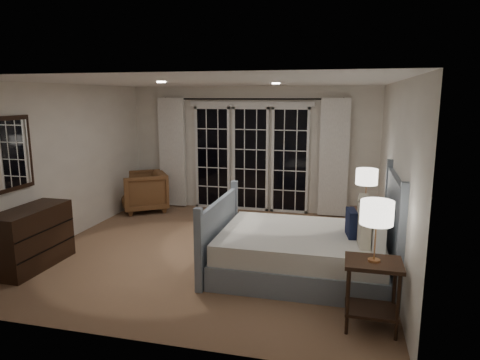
% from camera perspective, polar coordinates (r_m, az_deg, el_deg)
% --- Properties ---
extents(floor, '(5.00, 5.00, 0.00)m').
position_cam_1_polar(floor, '(6.58, -3.39, -9.40)').
color(floor, '#90654D').
rests_on(floor, ground).
extents(ceiling, '(5.00, 5.00, 0.00)m').
position_cam_1_polar(ceiling, '(6.16, -3.66, 12.93)').
color(ceiling, white).
rests_on(ceiling, wall_back).
extents(wall_left, '(0.02, 5.00, 2.50)m').
position_cam_1_polar(wall_left, '(7.39, -22.36, 2.08)').
color(wall_left, white).
rests_on(wall_left, floor).
extents(wall_right, '(0.02, 5.00, 2.50)m').
position_cam_1_polar(wall_right, '(6.00, 19.90, 0.34)').
color(wall_right, white).
rests_on(wall_right, floor).
extents(wall_back, '(5.00, 0.02, 2.50)m').
position_cam_1_polar(wall_back, '(8.64, 1.46, 4.11)').
color(wall_back, white).
rests_on(wall_back, floor).
extents(wall_front, '(5.00, 0.02, 2.50)m').
position_cam_1_polar(wall_front, '(3.99, -14.35, -4.53)').
color(wall_front, white).
rests_on(wall_front, floor).
extents(french_doors, '(2.50, 0.04, 2.20)m').
position_cam_1_polar(french_doors, '(8.62, 1.40, 3.02)').
color(french_doors, black).
rests_on(french_doors, wall_back).
extents(curtain_rod, '(3.50, 0.03, 0.03)m').
position_cam_1_polar(curtain_rod, '(8.48, 1.35, 10.75)').
color(curtain_rod, black).
rests_on(curtain_rod, wall_back).
extents(curtain_left, '(0.55, 0.10, 2.25)m').
position_cam_1_polar(curtain_left, '(9.04, -8.99, 3.65)').
color(curtain_left, white).
rests_on(curtain_left, curtain_rod).
extents(curtain_right, '(0.55, 0.10, 2.25)m').
position_cam_1_polar(curtain_right, '(8.34, 12.43, 2.90)').
color(curtain_right, white).
rests_on(curtain_right, curtain_rod).
extents(downlight_a, '(0.12, 0.12, 0.01)m').
position_cam_1_polar(downlight_a, '(6.56, 4.82, 12.71)').
color(downlight_a, white).
rests_on(downlight_a, ceiling).
extents(downlight_b, '(0.12, 0.12, 0.01)m').
position_cam_1_polar(downlight_b, '(6.00, -10.45, 12.72)').
color(downlight_b, white).
rests_on(downlight_b, ceiling).
extents(bed, '(2.30, 1.65, 1.34)m').
position_cam_1_polar(bed, '(5.71, 8.78, -9.16)').
color(bed, gray).
rests_on(bed, floor).
extents(nightstand_left, '(0.55, 0.44, 0.71)m').
position_cam_1_polar(nightstand_left, '(4.55, 17.23, -13.10)').
color(nightstand_left, black).
rests_on(nightstand_left, floor).
extents(nightstand_right, '(0.46, 0.37, 0.60)m').
position_cam_1_polar(nightstand_right, '(6.90, 16.22, -5.42)').
color(nightstand_right, black).
rests_on(nightstand_right, floor).
extents(lamp_left, '(0.32, 0.32, 0.61)m').
position_cam_1_polar(lamp_left, '(4.31, 17.79, -4.23)').
color(lamp_left, '#B57948').
rests_on(lamp_left, nightstand_left).
extents(lamp_right, '(0.33, 0.33, 0.63)m').
position_cam_1_polar(lamp_right, '(6.74, 16.54, 0.37)').
color(lamp_right, '#B57948').
rests_on(lamp_right, nightstand_right).
extents(armchair, '(1.21, 1.21, 0.80)m').
position_cam_1_polar(armchair, '(8.91, -12.75, -1.48)').
color(armchair, brown).
rests_on(armchair, floor).
extents(dresser, '(0.49, 1.16, 0.82)m').
position_cam_1_polar(dresser, '(6.50, -26.02, -6.95)').
color(dresser, black).
rests_on(dresser, floor).
extents(mirror, '(0.05, 0.85, 1.00)m').
position_cam_1_polar(mirror, '(6.42, -28.50, 3.04)').
color(mirror, black).
rests_on(mirror, wall_left).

